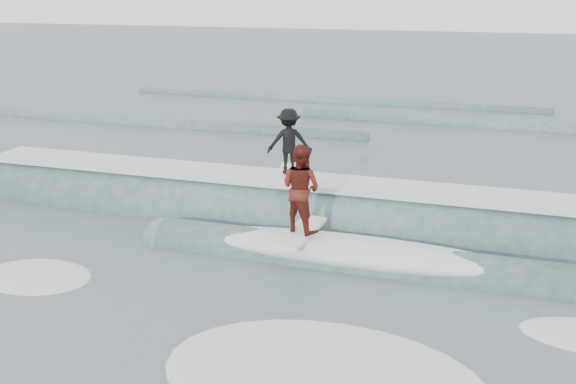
% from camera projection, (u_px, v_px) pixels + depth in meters
% --- Properties ---
extents(ground, '(160.00, 160.00, 0.00)m').
position_uv_depth(ground, '(234.00, 298.00, 12.46)').
color(ground, '#394853').
rests_on(ground, ground).
extents(breaking_wave, '(21.67, 3.88, 2.21)m').
position_uv_depth(breaking_wave, '(307.00, 225.00, 16.12)').
color(breaking_wave, '#335355').
rests_on(breaking_wave, ground).
extents(surfer_black, '(1.22, 2.07, 1.75)m').
position_uv_depth(surfer_black, '(289.00, 144.00, 16.00)').
color(surfer_black, white).
rests_on(surfer_black, ground).
extents(surfer_red, '(1.16, 2.04, 2.05)m').
position_uv_depth(surfer_red, '(301.00, 191.00, 13.86)').
color(surfer_red, white).
rests_on(surfer_red, ground).
extents(whitewater, '(16.81, 7.50, 0.10)m').
position_uv_depth(whitewater, '(229.00, 360.00, 10.39)').
color(whitewater, white).
rests_on(whitewater, ground).
extents(far_swells, '(40.24, 8.65, 0.80)m').
position_uv_depth(far_swells, '(353.00, 121.00, 28.89)').
color(far_swells, '#335355').
rests_on(far_swells, ground).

